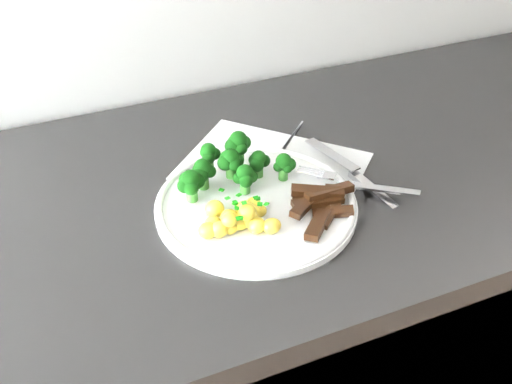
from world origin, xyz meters
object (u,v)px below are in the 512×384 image
object	(u,v)px
recipe_paper	(273,166)
beef_strips	(321,204)
broccoli	(230,165)
potatoes	(240,218)
plate	(256,204)
fork	(360,184)
counter	(298,356)
knife	(361,180)

from	to	relation	value
recipe_paper	beef_strips	bearing A→B (deg)	-84.60
broccoli	potatoes	bearing A→B (deg)	-103.60
plate	beef_strips	bearing A→B (deg)	-32.26
beef_strips	fork	distance (m)	0.08
recipe_paper	counter	bearing A→B (deg)	-33.25
counter	broccoli	xyz separation A→B (m)	(-0.13, 0.00, 0.51)
beef_strips	knife	xyz separation A→B (m)	(0.09, 0.04, -0.01)
broccoli	fork	distance (m)	0.20
fork	broccoli	bearing A→B (deg)	153.27
plate	beef_strips	xyz separation A→B (m)	(0.08, -0.05, 0.01)
beef_strips	recipe_paper	bearing A→B (deg)	95.40
plate	broccoli	distance (m)	0.07
recipe_paper	potatoes	bearing A→B (deg)	-130.34
plate	fork	bearing A→B (deg)	-10.13
recipe_paper	plate	size ratio (longest dim) A/B	1.15
potatoes	fork	bearing A→B (deg)	2.69
knife	potatoes	bearing A→B (deg)	-172.08
potatoes	fork	world-z (taller)	potatoes
recipe_paper	fork	distance (m)	0.15
broccoli	beef_strips	xyz separation A→B (m)	(0.10, -0.11, -0.02)
fork	potatoes	bearing A→B (deg)	-177.31
counter	recipe_paper	xyz separation A→B (m)	(-0.05, 0.03, 0.47)
plate	potatoes	world-z (taller)	potatoes
recipe_paper	broccoli	xyz separation A→B (m)	(-0.08, -0.03, 0.04)
plate	broccoli	bearing A→B (deg)	105.83
recipe_paper	plate	distance (m)	0.11
counter	recipe_paper	size ratio (longest dim) A/B	7.36
potatoes	counter	bearing A→B (deg)	30.37
broccoli	fork	world-z (taller)	broccoli
fork	recipe_paper	bearing A→B (deg)	127.80
counter	beef_strips	xyz separation A→B (m)	(-0.04, -0.10, 0.49)
plate	broccoli	world-z (taller)	broccoli
recipe_paper	knife	size ratio (longest dim) A/B	1.61
plate	counter	bearing A→B (deg)	25.14
potatoes	fork	size ratio (longest dim) A/B	0.75
beef_strips	counter	bearing A→B (deg)	70.30
recipe_paper	broccoli	bearing A→B (deg)	-160.84
counter	plate	bearing A→B (deg)	-154.86
plate	beef_strips	world-z (taller)	beef_strips
counter	fork	distance (m)	0.49
counter	beef_strips	world-z (taller)	beef_strips
counter	fork	xyz separation A→B (m)	(0.04, -0.08, 0.48)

